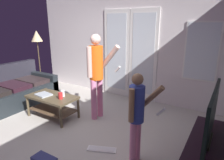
{
  "coord_description": "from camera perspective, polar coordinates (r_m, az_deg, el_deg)",
  "views": [
    {
      "loc": [
        2.33,
        -2.08,
        1.85
      ],
      "look_at": [
        0.81,
        0.41,
        1.0
      ],
      "focal_mm": 31.88,
      "sensor_mm": 36.0,
      "label": 1
    }
  ],
  "objects": [
    {
      "name": "cup_by_laptop",
      "position": [
        3.9,
        -14.55,
        -4.41
      ],
      "size": [
        0.08,
        0.08,
        0.12
      ],
      "primitive_type": "cylinder",
      "color": "red",
      "rests_on": "coffee_table"
    },
    {
      "name": "tv_stand",
      "position": [
        2.97,
        25.21,
        -19.1
      ],
      "size": [
        0.45,
        1.42,
        0.41
      ],
      "color": "black",
      "rests_on": "ground_plane"
    },
    {
      "name": "coffee_table",
      "position": [
        4.16,
        -16.71,
        -5.99
      ],
      "size": [
        1.0,
        0.54,
        0.45
      ],
      "color": "brown",
      "rests_on": "ground_plane"
    },
    {
      "name": "loose_keyboard",
      "position": [
        3.17,
        -2.94,
        -19.22
      ],
      "size": [
        0.46,
        0.29,
        0.02
      ],
      "color": "white",
      "rests_on": "ground_plane"
    },
    {
      "name": "ground_plane",
      "position": [
        3.64,
        -14.88,
        -15.15
      ],
      "size": [
        5.21,
        4.66,
        0.02
      ],
      "primitive_type": "cube",
      "color": "#B2ACA3"
    },
    {
      "name": "person_adult",
      "position": [
        3.77,
        -4.4,
        2.93
      ],
      "size": [
        0.58,
        0.45,
        1.65
      ],
      "color": "pink",
      "rests_on": "ground_plane"
    },
    {
      "name": "leather_couch",
      "position": [
        5.18,
        -26.71,
        -3.08
      ],
      "size": [
        0.99,
        1.85,
        0.89
      ],
      "color": "#1F2529",
      "rests_on": "ground_plane"
    },
    {
      "name": "flat_screen_tv",
      "position": [
        2.71,
        26.6,
        -9.34
      ],
      "size": [
        0.08,
        1.17,
        0.69
      ],
      "color": "black",
      "rests_on": "tv_stand"
    },
    {
      "name": "wall_back_with_doors",
      "position": [
        4.95,
        4.08,
        10.1
      ],
      "size": [
        5.21,
        0.09,
        2.73
      ],
      "color": "silver",
      "rests_on": "ground_plane"
    },
    {
      "name": "person_child",
      "position": [
        2.6,
        7.18,
        -8.97
      ],
      "size": [
        0.44,
        0.34,
        1.25
      ],
      "color": "pink",
      "rests_on": "ground_plane"
    },
    {
      "name": "floor_lamp",
      "position": [
        5.87,
        -20.71,
        10.73
      ],
      "size": [
        0.3,
        0.3,
        1.64
      ],
      "color": "#313625",
      "rests_on": "ground_plane"
    },
    {
      "name": "cup_near_edge",
      "position": [
        4.02,
        -13.96,
        -3.76
      ],
      "size": [
        0.08,
        0.08,
        0.12
      ],
      "primitive_type": "cylinder",
      "color": "white",
      "rests_on": "coffee_table"
    },
    {
      "name": "laptop_closed",
      "position": [
        4.21,
        -19.05,
        -3.97
      ],
      "size": [
        0.33,
        0.28,
        0.03
      ],
      "primitive_type": "cube",
      "rotation": [
        0.0,
        0.0,
        -0.14
      ],
      "color": "#ACB6C0",
      "rests_on": "coffee_table"
    }
  ]
}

